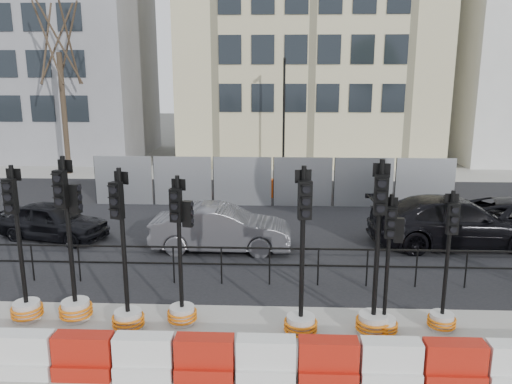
{
  "coord_description": "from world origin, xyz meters",
  "views": [
    {
      "loc": [
        0.14,
        -10.42,
        5.11
      ],
      "look_at": [
        -0.41,
        3.0,
        1.98
      ],
      "focal_mm": 35.0,
      "sensor_mm": 36.0,
      "label": 1
    }
  ],
  "objects_px": {
    "traffic_signal_a": "(24,290)",
    "traffic_signal_h": "(443,302)",
    "traffic_signal_d": "(182,290)",
    "car_a": "(53,221)",
    "car_c": "(456,222)"
  },
  "relations": [
    {
      "from": "traffic_signal_a",
      "to": "traffic_signal_h",
      "type": "bearing_deg",
      "value": 4.12
    },
    {
      "from": "traffic_signal_a",
      "to": "car_a",
      "type": "relative_size",
      "value": 0.88
    },
    {
      "from": "traffic_signal_a",
      "to": "car_c",
      "type": "distance_m",
      "value": 12.03
    },
    {
      "from": "traffic_signal_a",
      "to": "car_c",
      "type": "bearing_deg",
      "value": 30.53
    },
    {
      "from": "traffic_signal_a",
      "to": "traffic_signal_d",
      "type": "xyz_separation_m",
      "value": [
        3.36,
        -0.03,
        0.06
      ]
    },
    {
      "from": "traffic_signal_a",
      "to": "traffic_signal_h",
      "type": "distance_m",
      "value": 8.75
    },
    {
      "from": "car_a",
      "to": "car_c",
      "type": "bearing_deg",
      "value": -75.84
    },
    {
      "from": "car_a",
      "to": "car_c",
      "type": "distance_m",
      "value": 12.62
    },
    {
      "from": "traffic_signal_h",
      "to": "traffic_signal_a",
      "type": "bearing_deg",
      "value": 179.28
    },
    {
      "from": "traffic_signal_d",
      "to": "traffic_signal_h",
      "type": "xyz_separation_m",
      "value": [
        5.39,
        -0.04,
        -0.15
      ]
    },
    {
      "from": "traffic_signal_d",
      "to": "traffic_signal_h",
      "type": "height_order",
      "value": "traffic_signal_d"
    },
    {
      "from": "traffic_signal_h",
      "to": "car_a",
      "type": "height_order",
      "value": "traffic_signal_h"
    },
    {
      "from": "car_c",
      "to": "car_a",
      "type": "bearing_deg",
      "value": 86.69
    },
    {
      "from": "traffic_signal_d",
      "to": "traffic_signal_h",
      "type": "bearing_deg",
      "value": 10.67
    },
    {
      "from": "traffic_signal_d",
      "to": "car_c",
      "type": "bearing_deg",
      "value": 46.48
    }
  ]
}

